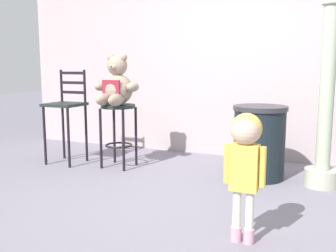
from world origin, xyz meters
name	(u,v)px	position (x,y,z in m)	size (l,w,h in m)	color
ground_plane	(173,203)	(0.00, 0.00, 0.00)	(24.00, 24.00, 0.00)	slate
building_wall	(234,41)	(0.00, 2.16, 1.56)	(6.40, 0.30, 3.11)	#B1A0A1
bar_stool_with_teddy	(118,122)	(-1.09, 0.92, 0.55)	(0.41, 0.41, 0.77)	black
teddy_bear	(116,86)	(-1.09, 0.89, 0.99)	(0.56, 0.51, 0.61)	gray
child_walking	(245,150)	(0.75, -0.53, 0.66)	(0.29, 0.23, 0.91)	#CF95A7
trash_bin	(259,142)	(0.57, 1.10, 0.40)	(0.58, 0.58, 0.80)	black
lamppost	(329,61)	(1.22, 1.05, 1.28)	(0.34, 0.34, 3.16)	#A8A997
bar_chair_empty	(66,109)	(-1.81, 0.85, 0.68)	(0.43, 0.43, 1.18)	black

